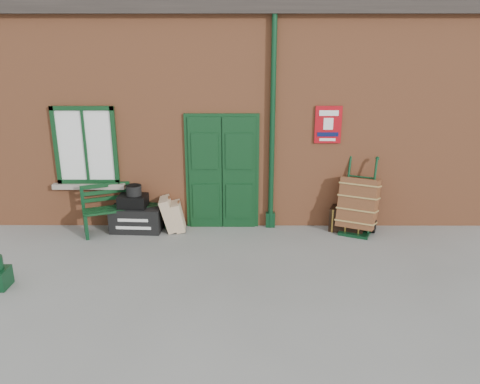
{
  "coord_description": "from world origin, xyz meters",
  "views": [
    {
      "loc": [
        0.07,
        -7.27,
        3.53
      ],
      "look_at": [
        0.05,
        0.6,
        1.0
      ],
      "focal_mm": 35.0,
      "sensor_mm": 36.0,
      "label": 1
    }
  ],
  "objects_px": {
    "bench": "(124,206)",
    "dark_trunk": "(348,219)",
    "houdini_trunk": "(137,219)",
    "porter_trolley": "(358,204)"
  },
  "relations": [
    {
      "from": "houdini_trunk",
      "to": "porter_trolley",
      "type": "relative_size",
      "value": 0.67
    },
    {
      "from": "bench",
      "to": "dark_trunk",
      "type": "height_order",
      "value": "bench"
    },
    {
      "from": "houdini_trunk",
      "to": "dark_trunk",
      "type": "xyz_separation_m",
      "value": [
        4.12,
        0.0,
        -0.01
      ]
    },
    {
      "from": "bench",
      "to": "porter_trolley",
      "type": "relative_size",
      "value": 1.13
    },
    {
      "from": "bench",
      "to": "houdini_trunk",
      "type": "distance_m",
      "value": 0.35
    },
    {
      "from": "bench",
      "to": "houdini_trunk",
      "type": "bearing_deg",
      "value": -37.7
    },
    {
      "from": "bench",
      "to": "houdini_trunk",
      "type": "xyz_separation_m",
      "value": [
        0.25,
        -0.07,
        -0.24
      ]
    },
    {
      "from": "bench",
      "to": "dark_trunk",
      "type": "relative_size",
      "value": 2.51
    },
    {
      "from": "porter_trolley",
      "to": "dark_trunk",
      "type": "distance_m",
      "value": 0.37
    },
    {
      "from": "bench",
      "to": "porter_trolley",
      "type": "bearing_deg",
      "value": -22.99
    }
  ]
}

